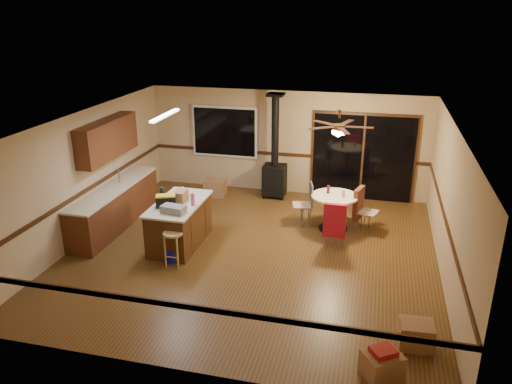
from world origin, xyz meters
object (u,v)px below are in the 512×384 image
(blue_bucket, at_px, (172,255))
(chair_right, at_px, (360,204))
(wood_stove, at_px, (275,169))
(box_corner_a, at_px, (382,365))
(box_corner_b, at_px, (416,335))
(chair_left, at_px, (307,199))
(chair_near, at_px, (335,220))
(kitchen_island, at_px, (180,223))
(toolbox_grey, at_px, (173,209))
(toolbox_black, at_px, (166,201))
(dining_table, at_px, (334,206))
(box_under_window, at_px, (215,188))
(bar_stool, at_px, (174,249))

(blue_bucket, height_order, chair_right, chair_right)
(wood_stove, relative_size, chair_right, 3.60)
(box_corner_a, xyz_separation_m, box_corner_b, (0.46, 0.75, 0.01))
(blue_bucket, xyz_separation_m, chair_left, (2.23, 2.28, 0.47))
(chair_near, relative_size, chair_right, 1.00)
(chair_left, bearing_deg, chair_right, -1.18)
(box_corner_a, bearing_deg, chair_near, 105.17)
(kitchen_island, relative_size, wood_stove, 0.67)
(toolbox_grey, bearing_deg, kitchen_island, 101.58)
(wood_stove, relative_size, toolbox_black, 6.71)
(toolbox_black, distance_m, chair_right, 4.05)
(kitchen_island, relative_size, blue_bucket, 6.03)
(dining_table, bearing_deg, chair_right, 11.04)
(box_under_window, bearing_deg, kitchen_island, -86.49)
(dining_table, bearing_deg, toolbox_black, -151.30)
(chair_left, xyz_separation_m, box_corner_b, (2.12, -3.81, -0.40))
(toolbox_grey, relative_size, chair_left, 0.87)
(toolbox_black, height_order, bar_stool, toolbox_black)
(wood_stove, distance_m, box_under_window, 1.59)
(bar_stool, xyz_separation_m, chair_right, (3.24, 2.40, 0.26))
(chair_right, relative_size, box_corner_b, 1.50)
(box_corner_a, bearing_deg, box_under_window, 125.83)
(chair_right, distance_m, box_under_window, 3.85)
(toolbox_grey, bearing_deg, chair_near, 19.81)
(toolbox_grey, height_order, box_corner_b, toolbox_grey)
(wood_stove, distance_m, box_corner_b, 6.18)
(wood_stove, height_order, bar_stool, wood_stove)
(wood_stove, relative_size, bar_stool, 3.78)
(wood_stove, relative_size, box_under_window, 4.98)
(box_corner_a, bearing_deg, kitchen_island, 143.16)
(toolbox_grey, height_order, chair_near, toolbox_grey)
(bar_stool, bearing_deg, box_corner_b, -18.17)
(kitchen_island, xyz_separation_m, bar_stool, (0.22, -0.85, -0.12))
(toolbox_grey, xyz_separation_m, dining_table, (2.83, 1.94, -0.43))
(kitchen_island, xyz_separation_m, dining_table, (2.93, 1.45, 0.08))
(dining_table, distance_m, box_corner_b, 4.00)
(dining_table, height_order, box_corner_b, dining_table)
(chair_right, bearing_deg, chair_near, -113.54)
(toolbox_black, bearing_deg, box_corner_b, -23.43)
(dining_table, bearing_deg, wood_stove, 135.53)
(toolbox_grey, xyz_separation_m, box_corner_a, (3.89, -2.50, -0.79))
(kitchen_island, height_order, chair_near, chair_near)
(toolbox_grey, relative_size, toolbox_black, 1.19)
(kitchen_island, distance_m, chair_right, 3.79)
(chair_left, bearing_deg, box_corner_b, -60.95)
(kitchen_island, height_order, toolbox_grey, toolbox_grey)
(bar_stool, distance_m, box_corner_a, 4.34)
(toolbox_grey, distance_m, box_corner_a, 4.69)
(bar_stool, distance_m, box_corner_b, 4.46)
(dining_table, distance_m, chair_left, 0.61)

